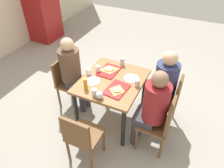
# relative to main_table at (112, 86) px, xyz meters

# --- Properties ---
(ground_plane) EXTENTS (10.00, 10.00, 0.02)m
(ground_plane) POSITION_rel_main_table_xyz_m (0.00, 0.00, -0.66)
(ground_plane) COLOR #9E998E
(main_table) EXTENTS (1.00, 0.87, 0.76)m
(main_table) POSITION_rel_main_table_xyz_m (0.00, 0.00, 0.00)
(main_table) COLOR olive
(main_table) RESTS_ON ground_plane
(chair_near_left) EXTENTS (0.40, 0.40, 0.86)m
(chair_near_left) POSITION_rel_main_table_xyz_m (-0.25, -0.82, -0.15)
(chair_near_left) COLOR brown
(chair_near_left) RESTS_ON ground_plane
(chair_near_right) EXTENTS (0.40, 0.40, 0.86)m
(chair_near_right) POSITION_rel_main_table_xyz_m (0.25, -0.82, -0.15)
(chair_near_right) COLOR brown
(chair_near_right) RESTS_ON ground_plane
(chair_far_side) EXTENTS (0.40, 0.40, 0.86)m
(chair_far_side) POSITION_rel_main_table_xyz_m (0.00, 0.82, -0.15)
(chair_far_side) COLOR brown
(chair_far_side) RESTS_ON ground_plane
(chair_left_end) EXTENTS (0.40, 0.40, 0.86)m
(chair_left_end) POSITION_rel_main_table_xyz_m (-0.88, 0.00, -0.15)
(chair_left_end) COLOR brown
(chair_left_end) RESTS_ON ground_plane
(person_in_red) EXTENTS (0.32, 0.42, 1.27)m
(person_in_red) POSITION_rel_main_table_xyz_m (-0.25, -0.68, 0.10)
(person_in_red) COLOR #383842
(person_in_red) RESTS_ON ground_plane
(person_in_brown_jacket) EXTENTS (0.32, 0.42, 1.27)m
(person_in_brown_jacket) POSITION_rel_main_table_xyz_m (0.25, -0.68, 0.10)
(person_in_brown_jacket) COLOR #383842
(person_in_brown_jacket) RESTS_ON ground_plane
(person_far_side) EXTENTS (0.32, 0.42, 1.27)m
(person_far_side) POSITION_rel_main_table_xyz_m (-0.00, 0.68, 0.10)
(person_far_side) COLOR #383842
(person_far_side) RESTS_ON ground_plane
(tray_red_near) EXTENTS (0.39, 0.30, 0.02)m
(tray_red_near) POSITION_rel_main_table_xyz_m (-0.17, -0.15, 0.12)
(tray_red_near) COLOR red
(tray_red_near) RESTS_ON main_table
(tray_red_far) EXTENTS (0.37, 0.27, 0.02)m
(tray_red_far) POSITION_rel_main_table_xyz_m (0.17, 0.13, 0.12)
(tray_red_far) COLOR red
(tray_red_far) RESTS_ON main_table
(paper_plate_center) EXTENTS (0.22, 0.22, 0.01)m
(paper_plate_center) POSITION_rel_main_table_xyz_m (-0.15, 0.24, 0.11)
(paper_plate_center) COLOR white
(paper_plate_center) RESTS_ON main_table
(paper_plate_near_edge) EXTENTS (0.22, 0.22, 0.01)m
(paper_plate_near_edge) POSITION_rel_main_table_xyz_m (0.15, -0.24, 0.11)
(paper_plate_near_edge) COLOR white
(paper_plate_near_edge) RESTS_ON main_table
(pizza_slice_a) EXTENTS (0.20, 0.18, 0.02)m
(pizza_slice_a) POSITION_rel_main_table_xyz_m (-0.20, -0.17, 0.13)
(pizza_slice_a) COLOR tan
(pizza_slice_a) RESTS_ON tray_red_near
(pizza_slice_b) EXTENTS (0.27, 0.29, 0.02)m
(pizza_slice_b) POSITION_rel_main_table_xyz_m (0.20, 0.14, 0.13)
(pizza_slice_b) COLOR tan
(pizza_slice_b) RESTS_ON tray_red_far
(plastic_cup_a) EXTENTS (0.07, 0.07, 0.10)m
(plastic_cup_a) POSITION_rel_main_table_xyz_m (-0.02, 0.37, 0.16)
(plastic_cup_a) COLOR white
(plastic_cup_a) RESTS_ON main_table
(plastic_cup_b) EXTENTS (0.07, 0.07, 0.10)m
(plastic_cup_b) POSITION_rel_main_table_xyz_m (0.02, -0.37, 0.16)
(plastic_cup_b) COLOR white
(plastic_cup_b) RESTS_ON main_table
(plastic_cup_c) EXTENTS (0.07, 0.07, 0.10)m
(plastic_cup_c) POSITION_rel_main_table_xyz_m (-0.40, 0.07, 0.16)
(plastic_cup_c) COLOR white
(plastic_cup_c) RESTS_ON main_table
(plastic_cup_d) EXTENTS (0.07, 0.07, 0.10)m
(plastic_cup_d) POSITION_rel_main_table_xyz_m (0.10, 0.28, 0.16)
(plastic_cup_d) COLOR white
(plastic_cup_d) RESTS_ON main_table
(soda_can) EXTENTS (0.07, 0.07, 0.12)m
(soda_can) POSITION_rel_main_table_xyz_m (0.42, 0.02, 0.17)
(soda_can) COLOR #B7BCC6
(soda_can) RESTS_ON main_table
(condiment_bottle) EXTENTS (0.06, 0.06, 0.16)m
(condiment_bottle) POSITION_rel_main_table_xyz_m (-0.32, 0.24, 0.19)
(condiment_bottle) COLOR orange
(condiment_bottle) RESTS_ON main_table
(foil_bundle) EXTENTS (0.10, 0.10, 0.10)m
(foil_bundle) POSITION_rel_main_table_xyz_m (-0.42, -0.02, 0.16)
(foil_bundle) COLOR silver
(foil_bundle) RESTS_ON main_table
(drink_fridge) EXTENTS (0.70, 0.60, 1.90)m
(drink_fridge) POSITION_rel_main_table_xyz_m (1.91, 2.85, 0.30)
(drink_fridge) COLOR maroon
(drink_fridge) RESTS_ON ground_plane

